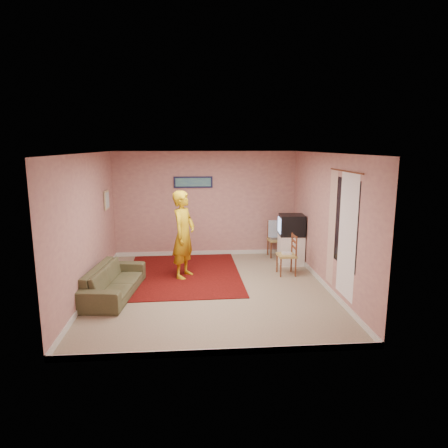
{
  "coord_description": "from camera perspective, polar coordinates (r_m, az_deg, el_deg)",
  "views": [
    {
      "loc": [
        -0.33,
        -7.33,
        2.74
      ],
      "look_at": [
        0.31,
        0.6,
        1.17
      ],
      "focal_mm": 32.0,
      "sensor_mm": 36.0,
      "label": 1
    }
  ],
  "objects": [
    {
      "name": "crt_tv",
      "position": [
        9.33,
        9.61,
        -0.15
      ],
      "size": [
        0.6,
        0.54,
        0.48
      ],
      "rotation": [
        0.0,
        0.0,
        -0.07
      ],
      "color": "black",
      "rests_on": "tv_cabinet"
    },
    {
      "name": "curtain_sheer",
      "position": [
        6.95,
        17.17,
        -1.7
      ],
      "size": [
        0.01,
        0.75,
        2.1
      ],
      "primitive_type": "cube",
      "color": "white",
      "rests_on": "wall_right"
    },
    {
      "name": "person",
      "position": [
        8.32,
        -5.79,
        -1.52
      ],
      "size": [
        0.68,
        0.79,
        1.83
      ],
      "primitive_type": "imported",
      "rotation": [
        0.0,
        0.0,
        1.14
      ],
      "color": "gold",
      "rests_on": "ground"
    },
    {
      "name": "wall_back",
      "position": [
        9.94,
        -2.65,
        2.86
      ],
      "size": [
        4.5,
        0.02,
        2.6
      ],
      "primitive_type": "cube",
      "color": "tan",
      "rests_on": "ground"
    },
    {
      "name": "dvd_player",
      "position": [
        10.01,
        7.47,
        -1.96
      ],
      "size": [
        0.34,
        0.25,
        0.06
      ],
      "primitive_type": "cube",
      "rotation": [
        0.0,
        0.0,
        0.03
      ],
      "color": "#A2A2A6",
      "rests_on": "chair_a"
    },
    {
      "name": "window",
      "position": [
        7.05,
        16.92,
        0.15
      ],
      "size": [
        0.01,
        1.1,
        1.5
      ],
      "primitive_type": "cube",
      "color": "black",
      "rests_on": "wall_right"
    },
    {
      "name": "wall_right",
      "position": [
        7.9,
        14.54,
        0.34
      ],
      "size": [
        0.02,
        5.0,
        2.6
      ],
      "primitive_type": "cube",
      "color": "tan",
      "rests_on": "ground"
    },
    {
      "name": "baseboard_left",
      "position": [
        8.04,
        -18.28,
        -8.95
      ],
      "size": [
        0.02,
        5.0,
        0.1
      ],
      "primitive_type": "cube",
      "color": "silver",
      "rests_on": "ground"
    },
    {
      "name": "ceiling",
      "position": [
        7.34,
        -2.05,
        10.09
      ],
      "size": [
        4.5,
        5.0,
        0.02
      ],
      "primitive_type": "cube",
      "color": "silver",
      "rests_on": "wall_back"
    },
    {
      "name": "baseboard_front",
      "position": [
        5.55,
        -0.62,
        -17.82
      ],
      "size": [
        4.5,
        0.02,
        0.1
      ],
      "primitive_type": "cube",
      "color": "silver",
      "rests_on": "ground"
    },
    {
      "name": "chair_a",
      "position": [
        10.0,
        7.48,
        -1.63
      ],
      "size": [
        0.42,
        0.4,
        0.48
      ],
      "rotation": [
        0.0,
        0.0,
        0.07
      ],
      "color": "tan",
      "rests_on": "ground"
    },
    {
      "name": "curtain_floral",
      "position": [
        7.58,
        15.13,
        -0.54
      ],
      "size": [
        0.01,
        0.35,
        2.1
      ],
      "primitive_type": "cube",
      "color": "#F0EBCD",
      "rests_on": "wall_right"
    },
    {
      "name": "ground",
      "position": [
        7.83,
        -1.91,
        -9.29
      ],
      "size": [
        5.0,
        5.0,
        0.0
      ],
      "primitive_type": "plane",
      "color": "tan",
      "rests_on": "ground"
    },
    {
      "name": "sofa",
      "position": [
        7.71,
        -15.47,
        -7.86
      ],
      "size": [
        0.97,
        1.96,
        0.55
      ],
      "primitive_type": "imported",
      "rotation": [
        0.0,
        0.0,
        1.45
      ],
      "color": "#4D4B2E",
      "rests_on": "ground"
    },
    {
      "name": "baseboard_back",
      "position": [
        10.19,
        -2.59,
        -4.12
      ],
      "size": [
        4.5,
        0.02,
        0.1
      ],
      "primitive_type": "cube",
      "color": "silver",
      "rests_on": "ground"
    },
    {
      "name": "wall_left",
      "position": [
        7.71,
        -18.92,
        -0.18
      ],
      "size": [
        0.02,
        5.0,
        2.6
      ],
      "primitive_type": "cube",
      "color": "tan",
      "rests_on": "ground"
    },
    {
      "name": "picture_left",
      "position": [
        9.2,
        -16.41,
        3.31
      ],
      "size": [
        0.04,
        0.38,
        0.42
      ],
      "color": "#C0B384",
      "rests_on": "wall_left"
    },
    {
      "name": "baseboard_right",
      "position": [
        8.22,
        14.05,
        -8.25
      ],
      "size": [
        0.02,
        5.0,
        0.1
      ],
      "primitive_type": "cube",
      "color": "silver",
      "rests_on": "ground"
    },
    {
      "name": "area_rug",
      "position": [
        8.71,
        -5.79,
        -7.14
      ],
      "size": [
        2.45,
        3.04,
        0.02
      ],
      "primitive_type": "cube",
      "rotation": [
        0.0,
        0.0,
        0.02
      ],
      "color": "#310705",
      "rests_on": "ground"
    },
    {
      "name": "tv_cabinet",
      "position": [
        9.46,
        9.53,
        -3.63
      ],
      "size": [
        0.54,
        0.49,
        0.69
      ],
      "primitive_type": "cube",
      "color": "white",
      "rests_on": "ground"
    },
    {
      "name": "curtain_rod",
      "position": [
        6.92,
        16.99,
        7.23
      ],
      "size": [
        0.02,
        1.4,
        0.02
      ],
      "primitive_type": "cylinder",
      "rotation": [
        1.57,
        0.0,
        0.0
      ],
      "color": "brown",
      "rests_on": "wall_right"
    },
    {
      "name": "game_console",
      "position": [
        8.66,
        8.92,
        -4.16
      ],
      "size": [
        0.2,
        0.14,
        0.04
      ],
      "primitive_type": "cube",
      "rotation": [
        0.0,
        0.0,
        -0.01
      ],
      "color": "silver",
      "rests_on": "chair_b"
    },
    {
      "name": "wall_front",
      "position": [
        5.05,
        -0.64,
        -5.38
      ],
      "size": [
        4.5,
        0.02,
        2.6
      ],
      "primitive_type": "cube",
      "color": "tan",
      "rests_on": "ground"
    },
    {
      "name": "blue_throw",
      "position": [
        9.96,
        7.5,
        -0.66
      ],
      "size": [
        0.4,
        0.05,
        0.42
      ],
      "primitive_type": "cube",
      "color": "#80A9D2",
      "rests_on": "chair_a"
    },
    {
      "name": "chair_b",
      "position": [
        8.64,
        8.94,
        -3.73
      ],
      "size": [
        0.39,
        0.41,
        0.48
      ],
      "rotation": [
        0.0,
        0.0,
        -1.54
      ],
      "color": "tan",
      "rests_on": "ground"
    },
    {
      "name": "picture_back",
      "position": [
        9.84,
        -4.43,
        5.98
      ],
      "size": [
        0.95,
        0.04,
        0.28
      ],
      "color": "#141637",
      "rests_on": "wall_back"
    }
  ]
}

